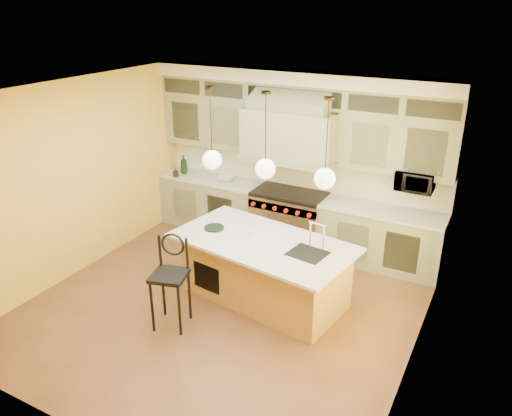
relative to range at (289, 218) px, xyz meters
The scene contains 18 objects.
floor 2.20m from the range, 90.00° to the right, with size 5.00×5.00×0.00m, color #55311D.
ceiling 3.23m from the range, 90.00° to the right, with size 5.00×5.00×0.00m, color white.
wall_back 1.03m from the range, 90.00° to the left, with size 5.00×5.00×0.00m, color gold.
wall_front 4.74m from the range, 90.00° to the right, with size 5.00×5.00×0.00m, color gold.
wall_left 3.43m from the range, 139.39° to the right, with size 5.00×5.00×0.00m, color gold.
wall_right 3.43m from the range, 40.61° to the right, with size 5.00×5.00×0.00m, color gold.
back_cabinetry 0.95m from the range, 90.00° to the left, with size 5.00×0.77×2.90m.
range is the anchor object (origin of this frame).
kitchen_island 1.74m from the range, 76.58° to the right, with size 2.59×1.64×1.35m.
counter_stool 2.81m from the range, 97.79° to the right, with size 0.52×0.52×1.22m.
microwave 2.18m from the range, ahead, with size 0.54×0.37×0.30m, color black.
oil_bottle_a 2.23m from the range, behind, with size 0.13×0.13×0.34m, color black.
oil_bottle_b 2.24m from the range, behind, with size 0.08×0.08×0.17m, color black.
fruit_bowl 1.35m from the range, behind, with size 0.31×0.31×0.08m, color beige.
cup 1.73m from the range, 83.49° to the right, with size 0.10×0.10×0.09m, color white.
pendant_left 2.27m from the range, 103.29° to the right, with size 0.26×0.26×1.11m.
pendant_center 2.27m from the range, 76.71° to the right, with size 0.26×0.26×1.11m.
pendant_right 2.54m from the range, 54.68° to the right, with size 0.26×0.26×1.11m.
Camera 1 is at (3.12, -4.92, 3.91)m, focal length 35.00 mm.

